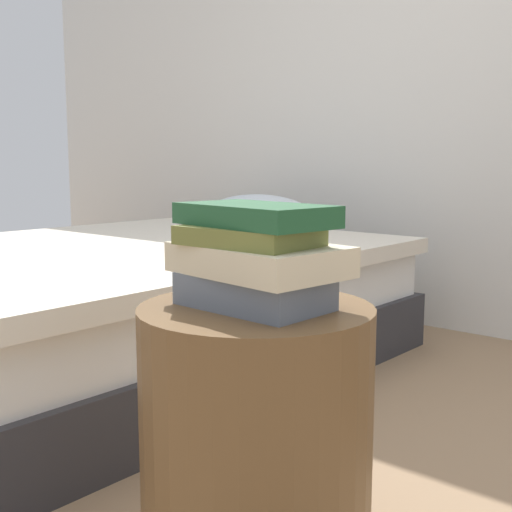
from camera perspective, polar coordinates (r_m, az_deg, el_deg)
name	(u,v)px	position (r m, az deg, el deg)	size (l,w,h in m)	color
bed	(125,303)	(2.53, -11.51, -4.11)	(1.56, 2.02, 0.62)	#2D2D33
side_table	(256,447)	(1.21, 0.00, -16.49)	(0.42, 0.42, 0.52)	brown
book_slate	(252,291)	(1.12, -0.31, -3.10)	(0.25, 0.16, 0.06)	slate
book_cream	(258,259)	(1.12, 0.22, -0.28)	(0.29, 0.20, 0.05)	beige
book_olive	(249,236)	(1.11, -0.63, 1.80)	(0.23, 0.15, 0.03)	olive
book_forest	(255,215)	(1.11, -0.09, 3.65)	(0.27, 0.16, 0.04)	#1E512D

